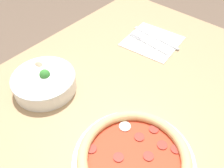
# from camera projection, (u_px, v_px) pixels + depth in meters

# --- Properties ---
(dining_table) EXTENTS (1.20, 0.85, 0.76)m
(dining_table) POSITION_uv_depth(u_px,v_px,m) (116.00, 128.00, 0.81)
(dining_table) COLOR tan
(dining_table) RESTS_ON ground_plane
(pizza) EXTENTS (0.30, 0.30, 0.04)m
(pizza) POSITION_uv_depth(u_px,v_px,m) (134.00, 159.00, 0.59)
(pizza) COLOR white
(pizza) RESTS_ON dining_table
(bowl) EXTENTS (0.19, 0.19, 0.07)m
(bowl) POSITION_uv_depth(u_px,v_px,m) (44.00, 81.00, 0.76)
(bowl) COLOR white
(bowl) RESTS_ON dining_table
(napkin) EXTENTS (0.21, 0.21, 0.00)m
(napkin) POSITION_uv_depth(u_px,v_px,m) (152.00, 41.00, 0.95)
(napkin) COLOR white
(napkin) RESTS_ON dining_table
(fork) EXTENTS (0.02, 0.18, 0.00)m
(fork) POSITION_uv_depth(u_px,v_px,m) (149.00, 44.00, 0.93)
(fork) COLOR silver
(fork) RESTS_ON napkin
(knife) EXTENTS (0.03, 0.21, 0.01)m
(knife) POSITION_uv_depth(u_px,v_px,m) (158.00, 39.00, 0.96)
(knife) COLOR silver
(knife) RESTS_ON napkin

